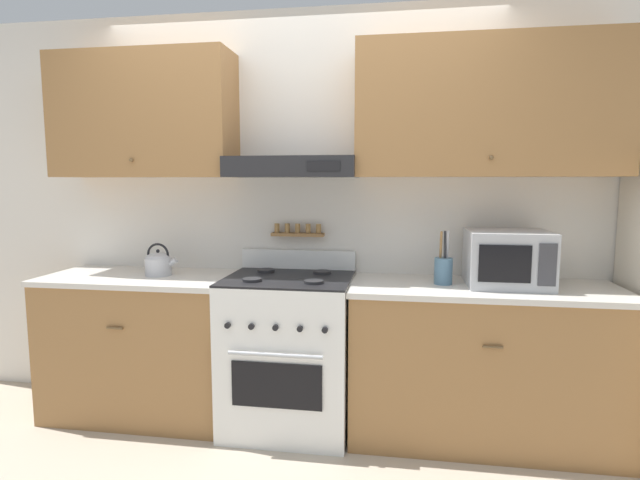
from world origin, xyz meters
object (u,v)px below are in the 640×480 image
at_px(tea_kettle, 159,263).
at_px(microwave, 507,258).
at_px(stove_range, 289,351).
at_px(utensil_crock, 443,270).

height_order(tea_kettle, microwave, microwave).
bearing_deg(microwave, stove_range, -177.29).
bearing_deg(tea_kettle, stove_range, -2.80).
xyz_separation_m(tea_kettle, microwave, (2.09, 0.02, 0.08)).
bearing_deg(tea_kettle, utensil_crock, 0.00).
distance_m(microwave, utensil_crock, 0.36).
relative_size(stove_range, tea_kettle, 4.96).
relative_size(stove_range, utensil_crock, 3.40).
bearing_deg(utensil_crock, tea_kettle, -180.00).
bearing_deg(tea_kettle, microwave, 0.49).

